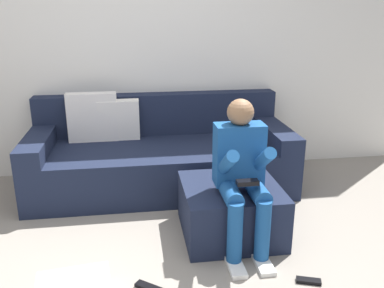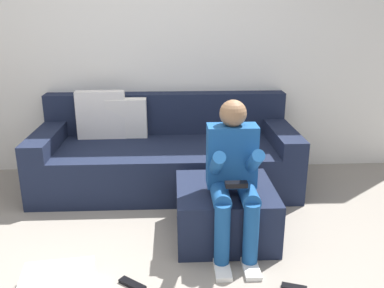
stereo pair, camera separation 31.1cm
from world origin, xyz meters
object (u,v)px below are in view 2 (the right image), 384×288
at_px(storage_bin, 58,284).
at_px(remote_by_storage_bin, 132,284).
at_px(ottoman, 225,211).
at_px(couch_sectional, 165,155).
at_px(remote_near_ottoman, 294,288).
at_px(person_seated, 233,173).

relative_size(storage_bin, remote_by_storage_bin, 2.23).
bearing_deg(ottoman, remote_by_storage_bin, -137.77).
xyz_separation_m(couch_sectional, remote_near_ottoman, (0.78, -1.61, -0.27)).
relative_size(couch_sectional, person_seated, 2.26).
relative_size(person_seated, remote_by_storage_bin, 5.63).
height_order(ottoman, storage_bin, ottoman).
xyz_separation_m(person_seated, remote_by_storage_bin, (-0.64, -0.38, -0.55)).
bearing_deg(ottoman, person_seated, -82.45).
height_order(remote_near_ottoman, remote_by_storage_bin, same).
bearing_deg(remote_by_storage_bin, storage_bin, -135.84).
bearing_deg(ottoman, remote_near_ottoman, -62.42).
relative_size(remote_near_ottoman, remote_by_storage_bin, 0.81).
bearing_deg(remote_by_storage_bin, remote_near_ottoman, 33.05).
relative_size(storage_bin, remote_near_ottoman, 2.77).
xyz_separation_m(couch_sectional, storage_bin, (-0.60, -1.58, -0.22)).
bearing_deg(storage_bin, person_seated, 21.95).
relative_size(couch_sectional, remote_by_storage_bin, 12.74).
bearing_deg(person_seated, remote_near_ottoman, -55.96).
height_order(couch_sectional, storage_bin, couch_sectional).
height_order(couch_sectional, remote_near_ottoman, couch_sectional).
xyz_separation_m(storage_bin, remote_near_ottoman, (1.38, -0.03, -0.05)).
height_order(ottoman, remote_near_ottoman, ottoman).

